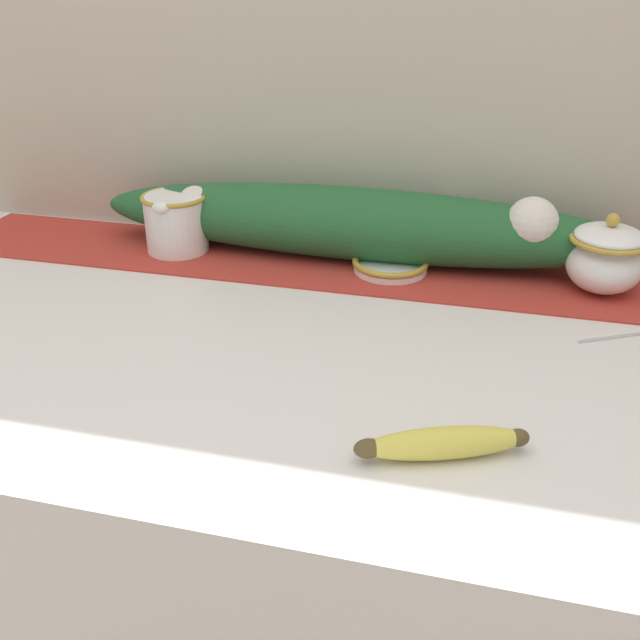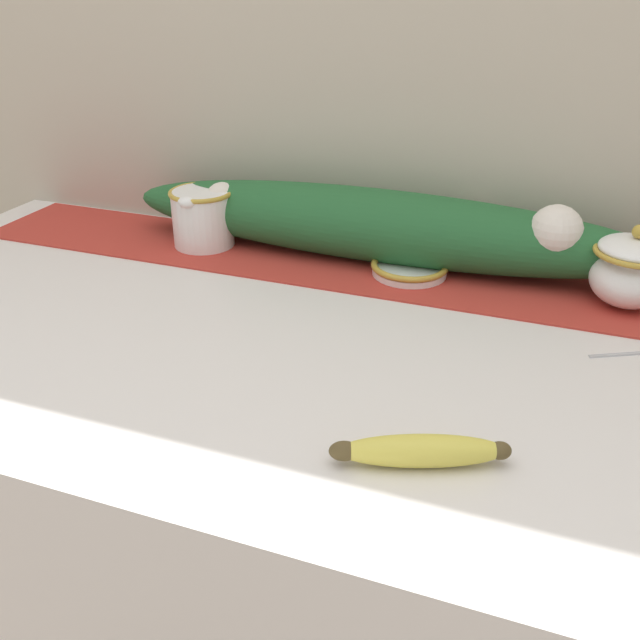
{
  "view_description": "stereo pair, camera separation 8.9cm",
  "coord_description": "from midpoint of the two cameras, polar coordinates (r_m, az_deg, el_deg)",
  "views": [
    {
      "loc": [
        0.21,
        -0.8,
        1.38
      ],
      "look_at": [
        0.02,
        -0.03,
        0.97
      ],
      "focal_mm": 40.0,
      "sensor_mm": 36.0,
      "label": 1
    },
    {
      "loc": [
        0.3,
        -0.77,
        1.38
      ],
      "look_at": [
        0.02,
        -0.03,
        0.97
      ],
      "focal_mm": 40.0,
      "sensor_mm": 36.0,
      "label": 2
    }
  ],
  "objects": [
    {
      "name": "cream_pitcher",
      "position": [
        1.25,
        -7.33,
        8.26
      ],
      "size": [
        0.11,
        0.13,
        0.1
      ],
      "color": "white",
      "rests_on": "countertop"
    },
    {
      "name": "sugar_bowl",
      "position": [
        1.12,
        25.75,
        3.56
      ],
      "size": [
        0.11,
        0.11,
        0.12
      ],
      "color": "white",
      "rests_on": "countertop"
    },
    {
      "name": "countertop",
      "position": [
        1.23,
        1.84,
        -20.79
      ],
      "size": [
        1.53,
        0.73,
        0.92
      ],
      "primitive_type": "cube",
      "color": "silver",
      "rests_on": "ground_plane"
    },
    {
      "name": "poinsettia_garland",
      "position": [
        1.17,
        7.24,
        7.51
      ],
      "size": [
        0.89,
        0.13,
        0.13
      ],
      "color": "#235B2D",
      "rests_on": "countertop"
    },
    {
      "name": "banana",
      "position": [
        0.73,
        11.54,
        -10.33
      ],
      "size": [
        0.18,
        0.09,
        0.03
      ],
      "rotation": [
        0.0,
        0.0,
        0.36
      ],
      "color": "#DBCC4C",
      "rests_on": "countertop"
    },
    {
      "name": "small_dish",
      "position": [
        1.14,
        9.39,
        4.07
      ],
      "size": [
        0.12,
        0.12,
        0.02
      ],
      "color": "white",
      "rests_on": "countertop"
    },
    {
      "name": "back_wall",
      "position": [
        1.21,
        8.63,
        18.55
      ],
      "size": [
        2.33,
        0.04,
        2.4
      ],
      "primitive_type": "cube",
      "color": "#B7AD99",
      "rests_on": "ground_plane"
    },
    {
      "name": "table_runner",
      "position": [
        1.16,
        6.25,
        4.02
      ],
      "size": [
        1.41,
        0.2,
        0.0
      ],
      "primitive_type": "cube",
      "color": "#B23328",
      "rests_on": "countertop"
    }
  ]
}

